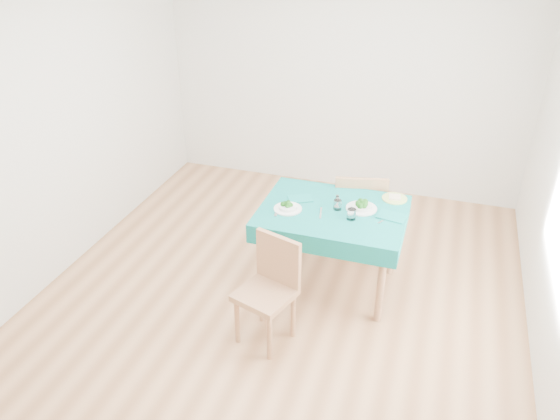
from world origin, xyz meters
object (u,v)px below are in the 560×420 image
(chair_far, at_px, (360,194))
(side_plate, at_px, (395,198))
(chair_near, at_px, (265,289))
(bowl_near, at_px, (288,206))
(table, at_px, (331,248))
(bowl_far, at_px, (362,205))

(chair_far, relative_size, side_plate, 5.47)
(chair_near, relative_size, bowl_near, 4.13)
(table, relative_size, bowl_far, 4.62)
(table, xyz_separation_m, side_plate, (0.46, 0.34, 0.38))
(bowl_near, distance_m, bowl_far, 0.60)
(chair_near, relative_size, chair_far, 0.82)
(chair_near, bearing_deg, table, 87.42)
(table, bearing_deg, side_plate, 37.01)
(bowl_far, bearing_deg, chair_far, 100.89)
(chair_far, distance_m, side_plate, 0.51)
(chair_near, distance_m, chair_far, 1.55)
(bowl_far, relative_size, side_plate, 1.19)
(chair_far, bearing_deg, bowl_far, 88.78)
(chair_near, xyz_separation_m, chair_far, (0.41, 1.49, 0.11))
(table, relative_size, bowl_near, 5.05)
(bowl_far, xyz_separation_m, side_plate, (0.24, 0.26, -0.03))
(chair_far, distance_m, bowl_near, 0.93)
(bowl_far, bearing_deg, side_plate, 47.36)
(chair_far, xyz_separation_m, bowl_near, (-0.46, -0.78, 0.21))
(table, bearing_deg, chair_near, -110.42)
(chair_near, xyz_separation_m, bowl_far, (0.53, 0.91, 0.32))
(table, relative_size, chair_near, 1.22)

